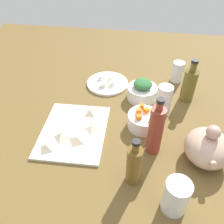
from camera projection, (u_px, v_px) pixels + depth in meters
The scene contains 28 objects.
tabletop at pixel (112, 124), 100.82cm from camera, with size 190.00×190.00×3.00cm, color brown.
cutting_board at pixel (74, 131), 94.73cm from camera, with size 30.97×24.86×1.00cm, color silver.
plate_tofu at pixel (107, 83), 119.66cm from camera, with size 20.36×20.36×1.20cm, color white.
bowl_greens at pixel (142, 93), 109.62cm from camera, with size 13.46×13.46×6.09cm, color white.
bowl_carrots at pixel (144, 121), 95.64cm from camera, with size 12.74×12.74×6.01cm, color white.
teapot at pixel (208, 147), 81.47cm from camera, with size 18.27×15.58×15.43cm.
bottle_0 at pixel (189, 84), 105.86cm from camera, with size 6.00×6.00×20.09cm.
bottle_1 at pixel (134, 165), 73.56cm from camera, with size 4.86×4.86×18.73cm.
bottle_2 at pixel (156, 130), 81.66cm from camera, with size 5.11×5.11×23.46cm.
drinking_glass_0 at pixel (178, 72), 119.32cm from camera, with size 5.76×5.76×10.30cm, color white.
drinking_glass_1 at pixel (176, 196), 67.84cm from camera, with size 7.47×7.47×11.69cm, color white.
drinking_glass_2 at pixel (164, 100), 99.63cm from camera, with size 6.15×6.15×13.36cm, color white.
carrot_cube_0 at pixel (146, 110), 94.41cm from camera, with size 1.80×1.80×1.80cm, color orange.
carrot_cube_1 at pixel (152, 119), 90.41cm from camera, with size 1.80×1.80×1.80cm, color orange.
carrot_cube_2 at pixel (139, 117), 91.40cm from camera, with size 1.80×1.80×1.80cm, color orange.
carrot_cube_3 at pixel (139, 111), 94.31cm from camera, with size 1.80×1.80×1.80cm, color orange.
carrot_cube_4 at pixel (156, 115), 92.20cm from camera, with size 1.80×1.80×1.80cm, color orange.
carrot_cube_5 at pixel (142, 106), 96.29cm from camera, with size 1.80×1.80×1.80cm, color orange.
chopped_greens_mound at pixel (143, 84), 106.47cm from camera, with size 8.42×8.35×3.52cm, color #2F6B37.
tofu_cube_0 at pixel (103, 85), 115.74cm from camera, with size 2.20×2.20×2.20cm, color #E6F0CA.
tofu_cube_1 at pixel (101, 77), 120.71cm from camera, with size 2.20×2.20×2.20cm, color white.
tofu_cube_2 at pixel (111, 78), 120.07cm from camera, with size 2.20×2.20×2.20cm, color silver.
tofu_cube_3 at pixel (112, 83), 116.62cm from camera, with size 2.20×2.20×2.20cm, color white.
dumpling_0 at pixel (76, 139), 89.15cm from camera, with size 5.14×4.87×2.53cm, color beige.
dumpling_1 at pixel (90, 112), 100.91cm from camera, with size 4.73×4.62×2.38cm, color beige.
dumpling_2 at pixel (92, 127), 94.10cm from camera, with size 5.34×5.18×2.20cm, color beige.
dumpling_3 at pixel (46, 147), 86.22cm from camera, with size 4.92×4.32×2.67cm, color beige.
dumpling_4 at pixel (61, 135), 90.68cm from camera, with size 5.47×4.70×2.61cm, color beige.
Camera 1 is at (72.07, 10.10, 71.45)cm, focal length 38.53 mm.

